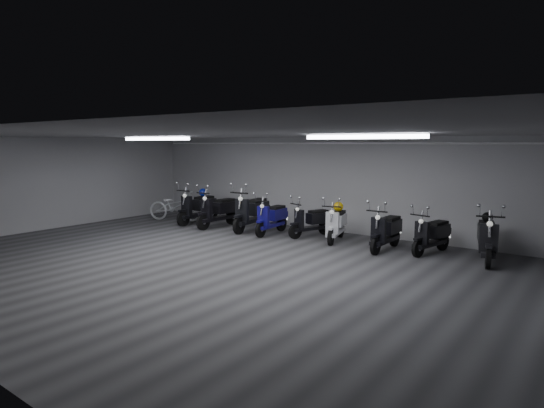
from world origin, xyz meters
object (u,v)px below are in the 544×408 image
Objects in this scene: scooter_0 at (197,202)px; scooter_5 at (311,216)px; scooter_7 at (386,225)px; bicycle at (175,203)px; scooter_9 at (487,231)px; helmet_1 at (203,192)px; scooter_8 at (432,229)px; helmet_2 at (338,207)px; scooter_4 at (271,212)px; scooter_1 at (218,205)px; helmet_0 at (487,217)px; scooter_3 at (251,206)px; scooter_6 at (336,218)px.

scooter_0 is 4.14m from scooter_5.
scooter_7 is 0.92× the size of bicycle.
scooter_9 is 6.93× the size of helmet_1.
scooter_5 is 4.15m from helmet_1.
helmet_2 is (-2.57, 0.12, 0.30)m from scooter_8.
bicycle is (-5.17, -0.43, 0.01)m from scooter_5.
helmet_1 is 4.93m from helmet_2.
scooter_4 is 4.51m from scooter_8.
scooter_0 reaches higher than bicycle.
scooter_1 is at bearing -171.17° from helmet_2.
scooter_1 reaches higher than helmet_0.
scooter_9 reaches higher than helmet_1.
scooter_3 is at bearing 3.22° from scooter_0.
scooter_9 reaches higher than bicycle.
scooter_3 is (2.18, 0.13, 0.04)m from scooter_0.
helmet_2 is (3.91, 0.61, 0.21)m from scooter_1.
bicycle is 6.00m from helmet_2.
scooter_0 is at bearing -175.81° from helmet_0.
helmet_0 is 8.66m from helmet_1.
scooter_5 is 0.85× the size of bicycle.
scooter_3 is at bearing -171.86° from helmet_2.
scooter_1 is 0.94× the size of scooter_3.
scooter_4 reaches higher than scooter_6.
scooter_9 is (3.73, 0.09, 0.06)m from scooter_6.
scooter_1 is 1.19m from scooter_3.
scooter_1 is at bearing 178.58° from scooter_4.
helmet_1 is at bearing -158.23° from scooter_5.
scooter_5 is 6.02× the size of helmet_2.
scooter_0 reaches higher than helmet_2.
scooter_9 is at bearing 7.68° from scooter_7.
scooter_0 reaches higher than helmet_0.
scooter_4 is 2.00m from scooter_6.
scooter_0 is 1.05m from bicycle.
scooter_5 is at bearing -170.41° from helmet_2.
scooter_0 is at bearing -108.89° from bicycle.
scooter_5 is 0.87× the size of scooter_9.
helmet_2 is at bearing 12.15° from scooter_1.
scooter_9 is at bearing 0.81° from helmet_1.
helmet_1 is at bearing -177.00° from helmet_2.
scooter_0 is 4.99m from scooter_6.
helmet_2 is at bearing -106.02° from bicycle.
scooter_7 is 6.52× the size of helmet_1.
scooter_8 is at bearing 2.91° from scooter_0.
scooter_7 is 6.50× the size of helmet_2.
helmet_2 is (-0.06, 0.23, 0.28)m from scooter_6.
bicycle is (-9.76, -0.43, -0.08)m from scooter_9.
scooter_7 reaches higher than scooter_5.
scooter_8 is (7.49, 0.40, -0.10)m from scooter_0.
scooter_1 is at bearing -19.12° from helmet_1.
scooter_4 is 1.18m from scooter_5.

